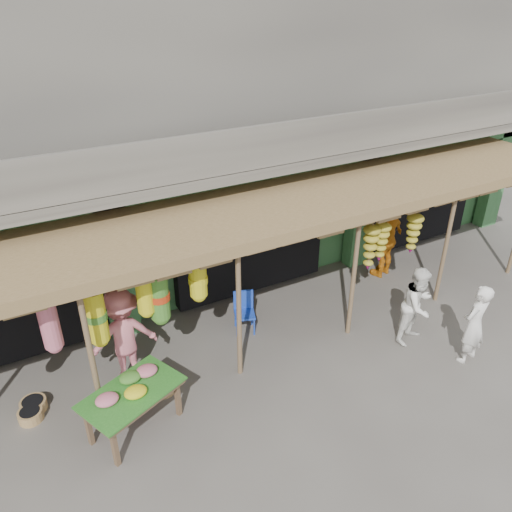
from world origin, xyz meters
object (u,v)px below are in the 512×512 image
flower_table (132,393)px  person_front (474,324)px  blue_chair (244,309)px  person_vendor (386,239)px  person_shopper (123,336)px  person_right (418,305)px

flower_table → person_front: size_ratio=1.08×
blue_chair → person_front: bearing=-21.2°
flower_table → blue_chair: (2.76, 1.50, -0.26)m
flower_table → person_vendor: (6.78, 1.81, 0.23)m
flower_table → person_shopper: 1.27m
blue_chair → person_front: (3.26, -2.92, 0.34)m
blue_chair → person_shopper: bearing=-153.4°
person_right → person_vendor: 2.59m
person_front → person_shopper: size_ratio=0.89×
flower_table → person_vendor: person_vendor is taller
flower_table → person_shopper: size_ratio=0.96×
person_front → person_right: (-0.46, 0.96, -0.00)m
blue_chair → person_right: (2.80, -1.96, 0.34)m
flower_table → person_shopper: person_shopper is taller
person_vendor → flower_table: bearing=0.5°
person_right → person_front: bearing=-79.5°
person_front → person_right: size_ratio=1.00×
person_front → person_right: bearing=-74.3°
blue_chair → person_vendor: size_ratio=0.44×
person_right → person_vendor: (1.22, 2.28, 0.16)m
person_vendor → blue_chair: bearing=-9.9°
blue_chair → person_front: 4.39m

